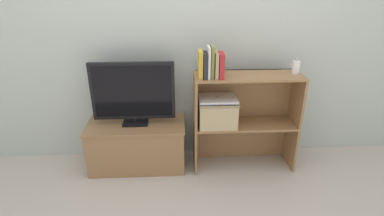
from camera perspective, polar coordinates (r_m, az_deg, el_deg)
The scene contains 15 objects.
ground_plane at distance 2.74m, azimuth 0.18°, elevation -12.72°, with size 16.00×16.00×0.00m, color #BCB2A3.
wall_back at distance 2.67m, azimuth -0.33°, elevation 14.52°, with size 10.00×0.05×2.40m.
tv_stand at distance 2.81m, azimuth -10.34°, elevation -6.86°, with size 0.87×0.42×0.43m.
tv at distance 2.59m, azimuth -11.17°, elevation 2.93°, with size 0.71×0.14×0.56m.
bookshelf_lower_tier at distance 2.83m, azimuth 9.52°, elevation -5.09°, with size 0.91×0.31×0.44m.
bookshelf_upper_tier at distance 2.65m, azimuth 10.15°, elevation 3.32°, with size 0.91×0.31×0.45m.
book_mustard at distance 2.40m, azimuth 1.60°, elevation 8.34°, with size 0.03×0.14×0.22m.
book_charcoal at distance 2.40m, azimuth 2.50°, elevation 8.15°, with size 0.03×0.16×0.20m.
book_ivory at distance 2.40m, azimuth 3.18°, elevation 8.71°, with size 0.02×0.15×0.25m.
book_olive at distance 2.40m, azimuth 3.86°, elevation 8.77°, with size 0.03×0.12×0.25m.
book_tan at distance 2.41m, azimuth 4.61°, elevation 8.19°, with size 0.03×0.15×0.20m.
book_crimson at distance 2.42m, azimuth 5.52°, elevation 8.13°, with size 0.04×0.15×0.20m.
baby_monitor at distance 2.64m, azimuth 19.16°, elevation 7.31°, with size 0.05×0.04×0.14m.
storage_basket_left at distance 2.59m, azimuth 4.83°, elevation -0.56°, with size 0.33×0.28×0.23m.
laptop at distance 2.55m, azimuth 4.91°, elevation 1.83°, with size 0.32×0.24×0.02m.
Camera 1 is at (-0.13, -2.20, 1.63)m, focal length 28.00 mm.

